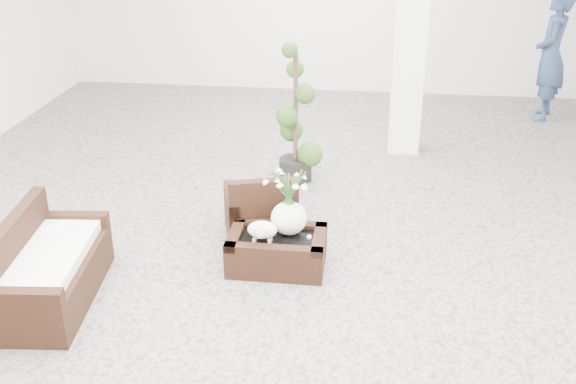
# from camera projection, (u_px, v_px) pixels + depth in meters

# --- Properties ---
(ground) EXTENTS (11.00, 11.00, 0.00)m
(ground) POSITION_uv_depth(u_px,v_px,m) (289.00, 244.00, 6.92)
(ground) COLOR gray
(ground) RESTS_ON ground
(column) EXTENTS (0.40, 0.40, 3.50)m
(column) POSITION_uv_depth(u_px,v_px,m) (412.00, 19.00, 8.57)
(column) COLOR white
(column) RESTS_ON ground
(coffee_table) EXTENTS (0.90, 0.60, 0.31)m
(coffee_table) POSITION_uv_depth(u_px,v_px,m) (277.00, 252.00, 6.45)
(coffee_table) COLOR black
(coffee_table) RESTS_ON ground
(sheep_figurine) EXTENTS (0.28, 0.23, 0.21)m
(sheep_figurine) POSITION_uv_depth(u_px,v_px,m) (262.00, 232.00, 6.27)
(sheep_figurine) COLOR white
(sheep_figurine) RESTS_ON coffee_table
(planter_narcissus) EXTENTS (0.44, 0.44, 0.80)m
(planter_narcissus) POSITION_uv_depth(u_px,v_px,m) (289.00, 195.00, 6.30)
(planter_narcissus) COLOR white
(planter_narcissus) RESTS_ON coffee_table
(tealight) EXTENTS (0.04, 0.04, 0.03)m
(tealight) POSITION_uv_depth(u_px,v_px,m) (309.00, 237.00, 6.36)
(tealight) COLOR white
(tealight) RESTS_ON coffee_table
(armchair) EXTENTS (0.84, 0.83, 0.73)m
(armchair) POSITION_uv_depth(u_px,v_px,m) (260.00, 202.00, 6.95)
(armchair) COLOR black
(armchair) RESTS_ON ground
(loveseat) EXTENTS (0.82, 1.49, 0.76)m
(loveseat) POSITION_uv_depth(u_px,v_px,m) (49.00, 261.00, 5.86)
(loveseat) COLOR black
(loveseat) RESTS_ON ground
(topiary) EXTENTS (0.44, 0.44, 1.66)m
(topiary) POSITION_uv_depth(u_px,v_px,m) (296.00, 115.00, 8.04)
(topiary) COLOR #284616
(topiary) RESTS_ON ground
(shopper) EXTENTS (0.65, 0.81, 1.93)m
(shopper) POSITION_uv_depth(u_px,v_px,m) (551.00, 55.00, 10.13)
(shopper) COLOR navy
(shopper) RESTS_ON ground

